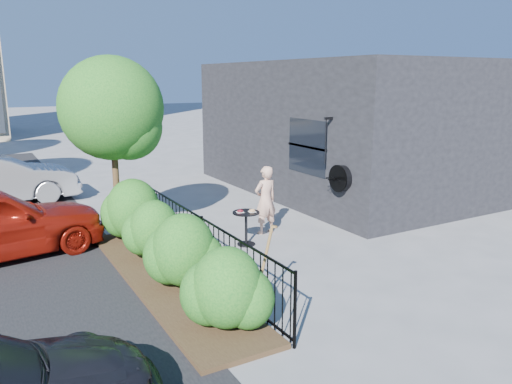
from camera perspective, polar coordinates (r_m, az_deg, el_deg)
ground at (r=10.03m, az=1.88°, el=-7.68°), size 120.00×120.00×0.00m
shop_building at (r=16.34m, az=10.19°, el=7.36°), size 6.22×9.00×4.00m
fence at (r=9.18m, az=-6.14°, el=-6.00°), size 0.05×6.05×1.10m
planting_bed at (r=9.13m, az=-10.14°, el=-9.74°), size 1.30×6.00×0.08m
shrubs at (r=9.02m, az=-9.92°, el=-5.54°), size 1.10×5.60×1.24m
patio_tree at (r=11.10m, az=-15.77°, el=8.50°), size 2.20×2.20×3.94m
cafe_table at (r=10.70m, az=-1.14°, el=-3.46°), size 0.58×0.58×0.78m
woman at (r=11.43m, az=1.09°, el=-0.92°), size 0.61×0.43×1.58m
shovel at (r=7.83m, az=0.69°, el=-9.10°), size 0.45×0.17×1.35m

